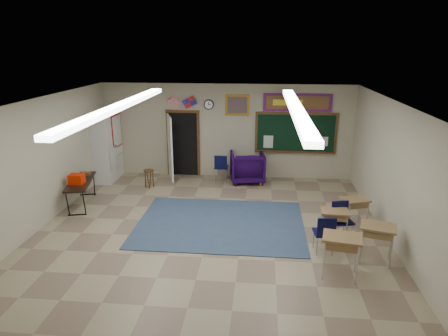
# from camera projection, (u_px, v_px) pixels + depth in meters

# --- Properties ---
(floor) EXTENTS (9.00, 9.00, 0.00)m
(floor) POSITION_uv_depth(u_px,v_px,m) (208.00, 239.00, 8.93)
(floor) COLOR gray
(floor) RESTS_ON ground
(back_wall) EXTENTS (8.00, 0.04, 3.00)m
(back_wall) POSITION_uv_depth(u_px,v_px,m) (226.00, 131.00, 12.77)
(back_wall) COLOR #AEA88D
(back_wall) RESTS_ON floor
(front_wall) EXTENTS (8.00, 0.04, 3.00)m
(front_wall) POSITION_uv_depth(u_px,v_px,m) (149.00, 308.00, 4.21)
(front_wall) COLOR #AEA88D
(front_wall) RESTS_ON floor
(left_wall) EXTENTS (0.04, 9.00, 3.00)m
(left_wall) POSITION_uv_depth(u_px,v_px,m) (29.00, 170.00, 8.86)
(left_wall) COLOR #AEA88D
(left_wall) RESTS_ON floor
(right_wall) EXTENTS (0.04, 9.00, 3.00)m
(right_wall) POSITION_uv_depth(u_px,v_px,m) (401.00, 181.00, 8.12)
(right_wall) COLOR #AEA88D
(right_wall) RESTS_ON floor
(ceiling) EXTENTS (8.00, 9.00, 0.04)m
(ceiling) POSITION_uv_depth(u_px,v_px,m) (206.00, 105.00, 8.04)
(ceiling) COLOR silver
(ceiling) RESTS_ON back_wall
(area_rug) EXTENTS (4.00, 3.00, 0.02)m
(area_rug) POSITION_uv_depth(u_px,v_px,m) (220.00, 223.00, 9.67)
(area_rug) COLOR #31465E
(area_rug) RESTS_ON floor
(fluorescent_strips) EXTENTS (3.86, 6.00, 0.10)m
(fluorescent_strips) POSITION_uv_depth(u_px,v_px,m) (206.00, 108.00, 8.06)
(fluorescent_strips) COLOR white
(fluorescent_strips) RESTS_ON ceiling
(doorway) EXTENTS (1.10, 0.89, 2.16)m
(doorway) POSITION_uv_depth(u_px,v_px,m) (180.00, 145.00, 12.89)
(doorway) COLOR black
(doorway) RESTS_ON back_wall
(chalkboard) EXTENTS (2.55, 0.14, 1.30)m
(chalkboard) POSITION_uv_depth(u_px,v_px,m) (296.00, 134.00, 12.54)
(chalkboard) COLOR #513117
(chalkboard) RESTS_ON back_wall
(bulletin_board) EXTENTS (2.10, 0.05, 0.55)m
(bulletin_board) POSITION_uv_depth(u_px,v_px,m) (297.00, 103.00, 12.25)
(bulletin_board) COLOR #B00F21
(bulletin_board) RESTS_ON back_wall
(framed_art_print) EXTENTS (0.75, 0.05, 0.65)m
(framed_art_print) POSITION_uv_depth(u_px,v_px,m) (237.00, 105.00, 12.45)
(framed_art_print) COLOR #A97720
(framed_art_print) RESTS_ON back_wall
(wall_clock) EXTENTS (0.32, 0.05, 0.32)m
(wall_clock) POSITION_uv_depth(u_px,v_px,m) (209.00, 105.00, 12.53)
(wall_clock) COLOR black
(wall_clock) RESTS_ON back_wall
(wall_flags) EXTENTS (1.16, 0.06, 0.70)m
(wall_flags) POSITION_uv_depth(u_px,v_px,m) (182.00, 100.00, 12.55)
(wall_flags) COLOR red
(wall_flags) RESTS_ON back_wall
(storage_cabinet) EXTENTS (0.59, 1.25, 2.20)m
(storage_cabinet) POSITION_uv_depth(u_px,v_px,m) (108.00, 146.00, 12.61)
(storage_cabinet) COLOR beige
(storage_cabinet) RESTS_ON floor
(wingback_armchair) EXTENTS (1.16, 1.18, 0.96)m
(wingback_armchair) POSITION_uv_depth(u_px,v_px,m) (247.00, 167.00, 12.52)
(wingback_armchair) COLOR black
(wingback_armchair) RESTS_ON floor
(student_chair_reading) EXTENTS (0.45, 0.45, 0.88)m
(student_chair_reading) POSITION_uv_depth(u_px,v_px,m) (221.00, 168.00, 12.59)
(student_chair_reading) COLOR black
(student_chair_reading) RESTS_ON floor
(student_chair_desk_a) EXTENTS (0.46, 0.46, 0.85)m
(student_chair_desk_a) POSITION_uv_depth(u_px,v_px,m) (324.00, 234.00, 8.23)
(student_chair_desk_a) COLOR black
(student_chair_desk_a) RESTS_ON floor
(student_chair_desk_b) EXTENTS (0.51, 0.51, 0.85)m
(student_chair_desk_b) POSITION_uv_depth(u_px,v_px,m) (342.00, 222.00, 8.77)
(student_chair_desk_b) COLOR black
(student_chair_desk_b) RESTS_ON floor
(student_desk_front_left) EXTENTS (0.61, 0.47, 0.72)m
(student_desk_front_left) POSITION_uv_depth(u_px,v_px,m) (334.00, 224.00, 8.74)
(student_desk_front_left) COLOR olive
(student_desk_front_left) RESTS_ON floor
(student_desk_front_right) EXTENTS (0.70, 0.61, 0.71)m
(student_desk_front_right) POSITION_uv_depth(u_px,v_px,m) (354.00, 211.00, 9.41)
(student_desk_front_right) COLOR olive
(student_desk_front_right) RESTS_ON floor
(student_desk_back_left) EXTENTS (0.77, 0.63, 0.82)m
(student_desk_back_left) POSITION_uv_depth(u_px,v_px,m) (341.00, 254.00, 7.36)
(student_desk_back_left) COLOR olive
(student_desk_back_left) RESTS_ON floor
(student_desk_back_right) EXTENTS (0.76, 0.65, 0.79)m
(student_desk_back_right) POSITION_uv_depth(u_px,v_px,m) (377.00, 242.00, 7.86)
(student_desk_back_right) COLOR olive
(student_desk_back_right) RESTS_ON floor
(folding_table) EXTENTS (0.91, 1.73, 0.94)m
(folding_table) POSITION_uv_depth(u_px,v_px,m) (81.00, 192.00, 10.72)
(folding_table) COLOR black
(folding_table) RESTS_ON floor
(wooden_stool) EXTENTS (0.31, 0.31, 0.55)m
(wooden_stool) POSITION_uv_depth(u_px,v_px,m) (149.00, 178.00, 12.07)
(wooden_stool) COLOR #513618
(wooden_stool) RESTS_ON floor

